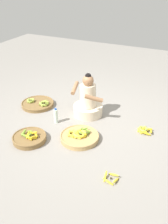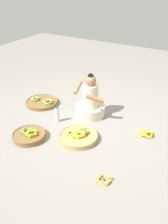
% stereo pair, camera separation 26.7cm
% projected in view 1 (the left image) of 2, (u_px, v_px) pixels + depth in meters
% --- Properties ---
extents(ground_plane, '(10.00, 10.00, 0.00)m').
position_uv_depth(ground_plane, '(89.00, 125.00, 4.24)').
color(ground_plane, gray).
extents(vendor_woman_front, '(0.68, 0.56, 0.79)m').
position_uv_depth(vendor_woman_front, '(88.00, 102.00, 4.41)').
color(vendor_woman_front, beige).
rests_on(vendor_woman_front, ground).
extents(banana_basket_mid_left, '(0.60, 0.60, 0.16)m').
position_uv_depth(banana_basket_mid_left, '(80.00, 136.00, 3.85)').
color(banana_basket_mid_left, tan).
rests_on(banana_basket_mid_left, ground).
extents(banana_basket_back_right, '(0.61, 0.61, 0.14)m').
position_uv_depth(banana_basket_back_right, '(38.00, 104.00, 4.79)').
color(banana_basket_back_right, brown).
rests_on(banana_basket_back_right, ground).
extents(banana_basket_back_left, '(0.52, 0.52, 0.16)m').
position_uv_depth(banana_basket_back_left, '(30.00, 138.00, 3.82)').
color(banana_basket_back_left, brown).
rests_on(banana_basket_back_left, ground).
extents(loose_bananas_back_center, '(0.26, 0.23, 0.08)m').
position_uv_depth(loose_bananas_back_center, '(144.00, 130.00, 4.05)').
color(loose_bananas_back_center, '#9EB747').
rests_on(loose_bananas_back_center, ground).
extents(loose_bananas_mid_right, '(0.19, 0.19, 0.09)m').
position_uv_depth(loose_bananas_mid_right, '(111.00, 178.00, 3.12)').
color(loose_bananas_mid_right, yellow).
rests_on(loose_bananas_mid_right, ground).
extents(water_bottle, '(0.07, 0.07, 0.27)m').
position_uv_depth(water_bottle, '(56.00, 116.00, 4.23)').
color(water_bottle, silver).
rests_on(water_bottle, ground).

